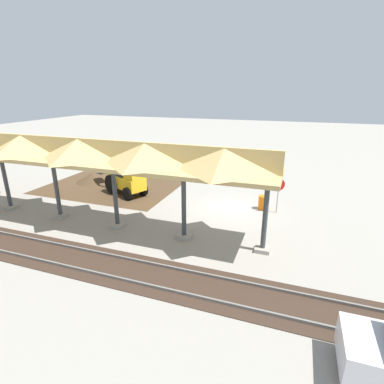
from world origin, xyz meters
name	(u,v)px	position (x,y,z in m)	size (l,w,h in m)	color
ground_plane	(233,209)	(0.00, 0.00, 0.00)	(120.00, 120.00, 0.00)	gray
dirt_work_zone	(109,187)	(10.21, -1.13, 0.00)	(10.37, 7.00, 0.01)	#4C3823
platform_canopy	(50,149)	(9.60, 4.85, 4.18)	(25.37, 3.20, 4.90)	#9E998E
rail_tracks	(188,283)	(0.00, 8.47, 0.03)	(60.00, 2.58, 0.15)	slate
stop_sign	(278,189)	(-2.71, -0.28, 1.59)	(0.71, 0.33, 2.21)	gray
backhoe	(125,177)	(8.16, -0.29, 1.26)	(5.27, 3.36, 2.82)	yellow
dirt_mound	(94,182)	(12.39, -2.03, 0.00)	(5.70, 5.70, 1.48)	#4C3823
traffic_barrel	(263,202)	(-1.80, -0.58, 0.45)	(0.56, 0.56, 0.90)	orange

